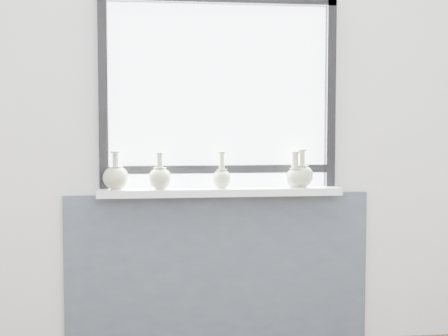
{
  "coord_description": "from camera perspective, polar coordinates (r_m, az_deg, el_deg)",
  "views": [
    {
      "loc": [
        -0.4,
        -1.64,
        1.23
      ],
      "look_at": [
        0.0,
        1.55,
        1.02
      ],
      "focal_mm": 50.0,
      "sensor_mm": 36.0,
      "label": 1
    }
  ],
  "objects": [
    {
      "name": "apron_panel",
      "position": [
        3.54,
        -0.47,
        -9.33
      ],
      "size": [
        1.7,
        0.03,
        0.86
      ],
      "primitive_type": "cube",
      "color": "#475361",
      "rests_on": "ground"
    },
    {
      "name": "back_wall",
      "position": [
        3.48,
        -0.53,
        4.89
      ],
      "size": [
        3.6,
        0.02,
        2.6
      ],
      "primitive_type": "cube",
      "color": "silver",
      "rests_on": "ground"
    },
    {
      "name": "vase_c",
      "position": [
        3.38,
        -0.2,
        -0.83
      ],
      "size": [
        0.11,
        0.11,
        0.2
      ],
      "rotation": [
        0.0,
        0.0,
        -0.23
      ],
      "color": "#B6BF97",
      "rests_on": "windowsill"
    },
    {
      "name": "vase_e",
      "position": [
        3.48,
        7.14,
        -0.61
      ],
      "size": [
        0.13,
        0.13,
        0.21
      ],
      "rotation": [
        0.0,
        0.0,
        0.06
      ],
      "color": "#B6BF97",
      "rests_on": "windowsill"
    },
    {
      "name": "vase_a",
      "position": [
        3.34,
        -9.86,
        -0.78
      ],
      "size": [
        0.14,
        0.14,
        0.21
      ],
      "rotation": [
        0.0,
        0.0,
        -0.12
      ],
      "color": "#B6BF97",
      "rests_on": "windowsill"
    },
    {
      "name": "vase_b",
      "position": [
        3.34,
        -5.88,
        -0.83
      ],
      "size": [
        0.13,
        0.13,
        0.2
      ],
      "rotation": [
        0.0,
        0.0,
        0.01
      ],
      "color": "#B6BF97",
      "rests_on": "windowsill"
    },
    {
      "name": "window",
      "position": [
        3.45,
        -0.46,
        7.25
      ],
      "size": [
        1.3,
        0.06,
        1.05
      ],
      "color": "black",
      "rests_on": "windowsill"
    },
    {
      "name": "vase_d",
      "position": [
        3.45,
        6.49,
        -0.71
      ],
      "size": [
        0.11,
        0.11,
        0.2
      ],
      "rotation": [
        0.0,
        0.0,
        -0.25
      ],
      "color": "#B6BF97",
      "rests_on": "windowsill"
    },
    {
      "name": "windowsill",
      "position": [
        3.4,
        -0.34,
        -2.18
      ],
      "size": [
        1.32,
        0.18,
        0.04
      ],
      "primitive_type": "cube",
      "color": "white",
      "rests_on": "apron_panel"
    }
  ]
}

